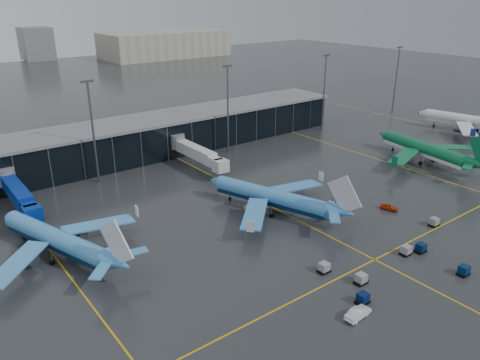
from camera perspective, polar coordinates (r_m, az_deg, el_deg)
ground at (r=89.71m, az=4.48°, el=-7.70°), size 600.00×600.00×0.00m
terminal_pier at (r=136.34m, az=-13.05°, el=4.77°), size 142.00×17.00×10.70m
jet_bridges at (r=109.56m, az=-25.39°, el=-1.56°), size 94.00×27.50×7.20m
flood_masts at (r=125.84m, az=-8.96°, el=7.63°), size 203.00×0.50×25.50m
distant_hangars at (r=345.22m, az=-20.54°, el=14.64°), size 260.00×71.00×22.00m
taxi_lines at (r=102.65m, az=4.74°, el=-3.70°), size 220.00×120.00×0.02m
airliner_arkefly at (r=89.17m, az=-21.73°, el=-5.46°), size 41.62×44.43×11.15m
airliner_klm_near at (r=99.88m, az=3.76°, el=-0.90°), size 42.08×44.87×11.22m
airliner_aer_lingus at (r=139.93m, az=21.60°, el=4.41°), size 39.30×43.12×11.72m
airliner_ba at (r=176.74m, az=26.43°, el=7.17°), size 43.27×46.98×12.36m
baggage_carts at (r=87.17m, az=18.71°, el=-9.29°), size 34.26×16.35×1.70m
mobile_airstair at (r=101.70m, az=10.43°, el=-3.79°), size 2.55×3.43×3.45m
service_van_red at (r=107.29m, az=17.75°, el=-3.17°), size 2.67×4.18×1.33m
service_van_white at (r=72.89m, az=14.20°, el=-15.44°), size 4.86×2.06×1.56m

